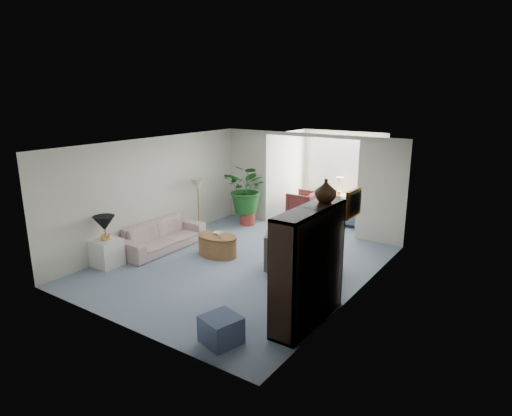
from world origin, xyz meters
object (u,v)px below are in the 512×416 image
Objects in this scene: sofa at (162,236)px; ottoman at (221,329)px; table_lamp at (104,223)px; sunroom_chair_blue at (353,212)px; framed_picture at (354,204)px; coffee_table at (217,245)px; coffee_bowl at (218,233)px; entertainment_cabinet at (309,266)px; sunroom_table at (338,204)px; end_table at (107,253)px; floor_lamp at (198,184)px; side_table_dark at (327,259)px; wingback_chair at (289,250)px; sunroom_chair_maroon at (304,204)px; plant_pot at (248,219)px; cabinet_urn at (326,191)px; coffee_cup at (220,236)px.

ottoman is (3.55, -2.27, -0.11)m from sofa.
sofa is 1.49m from table_lamp.
framed_picture is at bearing -157.60° from sunroom_chair_blue.
coffee_table is 0.27m from coffee_bowl.
table_lamp is at bearing -175.91° from entertainment_cabinet.
coffee_table is at bearing -100.34° from sunroom_table.
end_table is 2.96m from floor_lamp.
sunroom_table is at bearing -23.49° from sofa.
sunroom_table is (-1.59, 4.11, 0.00)m from side_table_dark.
sunroom_chair_blue is at bearing 67.50° from coffee_table.
wingback_chair is at bearing -79.47° from sofa.
coffee_table is at bearing -168.99° from side_table_dark.
floor_lamp is (0.05, 2.80, 0.33)m from table_lamp.
sunroom_chair_maroon reaches higher than end_table.
plant_pot is (-0.74, 2.17, -0.31)m from coffee_bowl.
coffee_table is (1.46, -1.04, -1.02)m from floor_lamp.
floor_lamp reaches higher than wingback_chair.
table_lamp is (-0.20, -1.35, 0.61)m from sofa.
coffee_table is 1.57× the size of sunroom_table.
sunroom_chair_blue is (-1.39, 4.76, -1.66)m from cabinet_urn.
sunroom_chair_maroon is (-2.34, 3.36, 0.07)m from side_table_dark.
sunroom_table is at bearing 100.99° from ottoman.
cabinet_urn is 0.72× the size of ottoman.
table_lamp is 3.93m from ottoman.
plant_pot is 2.82m from sunroom_table.
cabinet_urn is (4.28, -0.53, 1.70)m from sofa.
floor_lamp is 4.22m from sunroom_chair_blue.
coffee_cup is 3.32m from cabinet_urn.
end_table is 6.75m from sunroom_table.
cabinet_urn reaches higher than plant_pot.
framed_picture reaches higher than entertainment_cabinet.
sofa is 10.65× the size of coffee_bowl.
framed_picture is 0.54× the size of wingback_chair.
side_table_dark is at bearing 136.02° from framed_picture.
coffee_table is at bearing 49.44° from end_table.
sunroom_table is (-2.14, 5.51, -1.71)m from cabinet_urn.
wingback_chair reaches higher than coffee_table.
plant_pot is (-3.04, 4.95, -0.04)m from ottoman.
coffee_bowl is 3.42m from entertainment_cabinet.
cabinet_urn is at bearing -40.42° from plant_pot.
entertainment_cabinet is at bearing -25.72° from coffee_table.
cabinet_urn is 5.29m from plant_pot.
sofa is at bearing 146.61° from sunroom_chair_blue.
coffee_cup is at bearing -68.40° from plant_pot.
ottoman is (-0.73, -1.75, -1.81)m from cabinet_urn.
coffee_cup is 2.35m from side_table_dark.
end_table is 1.58× the size of cabinet_urn.
table_lamp is at bearing -90.93° from floor_lamp.
entertainment_cabinet is at bearing 59.52° from ottoman.
sunroom_table is (2.34, 6.33, 0.02)m from end_table.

